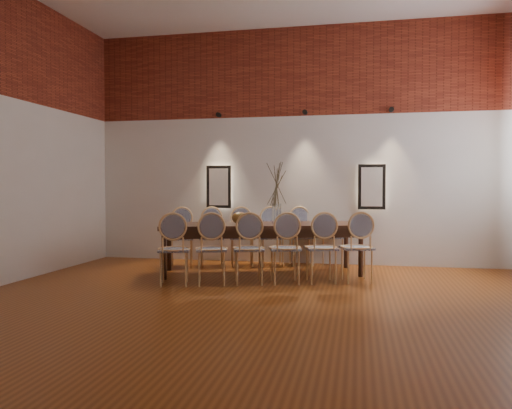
% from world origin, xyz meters
% --- Properties ---
extents(floor, '(7.00, 7.00, 0.02)m').
position_xyz_m(floor, '(0.00, 0.00, -0.01)').
color(floor, brown).
rests_on(floor, ground).
extents(wall_back, '(7.00, 0.10, 4.00)m').
position_xyz_m(wall_back, '(0.00, 3.55, 2.00)').
color(wall_back, silver).
rests_on(wall_back, ground).
extents(brick_band_back, '(7.00, 0.02, 1.50)m').
position_xyz_m(brick_band_back, '(0.00, 3.48, 3.25)').
color(brick_band_back, maroon).
rests_on(brick_band_back, ground).
extents(niche_left, '(0.36, 0.06, 0.66)m').
position_xyz_m(niche_left, '(-1.30, 3.45, 1.30)').
color(niche_left, '#FFEAC6').
rests_on(niche_left, wall_back).
extents(niche_right, '(0.36, 0.06, 0.66)m').
position_xyz_m(niche_right, '(1.30, 3.45, 1.30)').
color(niche_right, '#FFEAC6').
rests_on(niche_right, wall_back).
extents(spot_fixture_left, '(0.08, 0.10, 0.08)m').
position_xyz_m(spot_fixture_left, '(-1.30, 3.42, 2.55)').
color(spot_fixture_left, black).
rests_on(spot_fixture_left, wall_back).
extents(spot_fixture_mid, '(0.08, 0.10, 0.08)m').
position_xyz_m(spot_fixture_mid, '(0.20, 3.42, 2.55)').
color(spot_fixture_mid, black).
rests_on(spot_fixture_mid, wall_back).
extents(spot_fixture_right, '(0.08, 0.10, 0.08)m').
position_xyz_m(spot_fixture_right, '(1.60, 3.42, 2.55)').
color(spot_fixture_right, black).
rests_on(spot_fixture_right, wall_back).
extents(dining_table, '(3.12, 1.76, 0.75)m').
position_xyz_m(dining_table, '(-0.33, 2.34, 0.38)').
color(dining_table, '#361C10').
rests_on(dining_table, floor).
extents(chair_near_a, '(0.55, 0.55, 0.94)m').
position_xyz_m(chair_near_a, '(-1.30, 1.26, 0.47)').
color(chair_near_a, '#DEB274').
rests_on(chair_near_a, floor).
extents(chair_near_b, '(0.55, 0.55, 0.94)m').
position_xyz_m(chair_near_b, '(-0.83, 1.40, 0.47)').
color(chair_near_b, '#DEB274').
rests_on(chair_near_b, floor).
extents(chair_near_c, '(0.55, 0.55, 0.94)m').
position_xyz_m(chair_near_c, '(-0.35, 1.54, 0.47)').
color(chair_near_c, '#DEB274').
rests_on(chair_near_c, floor).
extents(chair_near_d, '(0.55, 0.55, 0.94)m').
position_xyz_m(chair_near_d, '(0.12, 1.68, 0.47)').
color(chair_near_d, '#DEB274').
rests_on(chair_near_d, floor).
extents(chair_near_e, '(0.55, 0.55, 0.94)m').
position_xyz_m(chair_near_e, '(0.59, 1.83, 0.47)').
color(chair_near_e, '#DEB274').
rests_on(chair_near_e, floor).
extents(chair_near_f, '(0.55, 0.55, 0.94)m').
position_xyz_m(chair_near_f, '(1.07, 1.97, 0.47)').
color(chair_near_f, '#DEB274').
rests_on(chair_near_f, floor).
extents(chair_far_a, '(0.55, 0.55, 0.94)m').
position_xyz_m(chair_far_a, '(-1.73, 2.71, 0.47)').
color(chair_far_a, '#DEB274').
rests_on(chair_far_a, floor).
extents(chair_far_b, '(0.55, 0.55, 0.94)m').
position_xyz_m(chair_far_b, '(-1.26, 2.85, 0.47)').
color(chair_far_b, '#DEB274').
rests_on(chair_far_b, floor).
extents(chair_far_c, '(0.55, 0.55, 0.94)m').
position_xyz_m(chair_far_c, '(-0.79, 2.99, 0.47)').
color(chair_far_c, '#DEB274').
rests_on(chair_far_c, floor).
extents(chair_far_d, '(0.55, 0.55, 0.94)m').
position_xyz_m(chair_far_d, '(-0.31, 3.13, 0.47)').
color(chair_far_d, '#DEB274').
rests_on(chair_far_d, floor).
extents(chair_far_e, '(0.55, 0.55, 0.94)m').
position_xyz_m(chair_far_e, '(0.16, 3.28, 0.47)').
color(chair_far_e, '#DEB274').
rests_on(chair_far_e, floor).
extents(chair_far_f, '(0.55, 0.55, 0.94)m').
position_xyz_m(chair_far_f, '(0.64, 3.42, 0.47)').
color(chair_far_f, '#DEB274').
rests_on(chair_far_f, floor).
extents(vase, '(0.14, 0.14, 0.30)m').
position_xyz_m(vase, '(-0.11, 2.40, 0.90)').
color(vase, silver).
rests_on(vase, dining_table).
extents(dried_branches, '(0.50, 0.50, 0.70)m').
position_xyz_m(dried_branches, '(-0.11, 2.40, 1.35)').
color(dried_branches, brown).
rests_on(dried_branches, vase).
extents(bowl, '(0.24, 0.24, 0.18)m').
position_xyz_m(bowl, '(-0.63, 2.20, 0.84)').
color(bowl, brown).
rests_on(bowl, dining_table).
extents(book, '(0.30, 0.25, 0.03)m').
position_xyz_m(book, '(-0.52, 2.35, 0.77)').
color(book, '#962E7E').
rests_on(book, dining_table).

